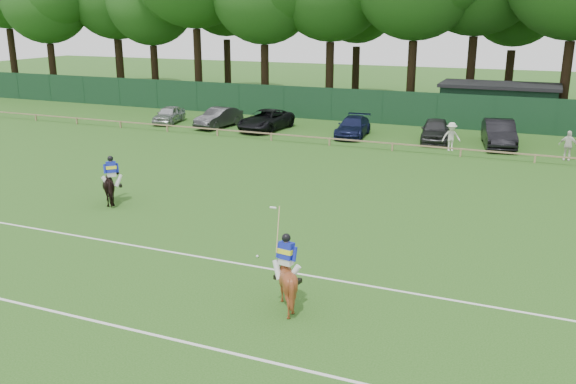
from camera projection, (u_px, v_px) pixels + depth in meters
The scene contains 19 objects.
ground at pixel (241, 251), 21.14m from camera, with size 160.00×160.00×0.00m, color #1E4C14.
horse_dark at pixel (113, 186), 26.36m from camera, with size 0.82×1.80×1.52m, color black.
horse_chestnut at pixel (286, 280), 17.01m from camera, with size 1.28×1.44×1.58m, color brown.
sedan_silver at pixel (169, 115), 45.89m from camera, with size 1.51×3.75×1.28m, color #ABADB1.
sedan_grey at pixel (219, 118), 44.18m from camera, with size 1.49×4.26×1.40m, color #29292B.
suv_black at pixel (266, 120), 43.10m from camera, with size 2.36×5.12×1.42m, color black.
sedan_navy at pixel (353, 127), 40.87m from camera, with size 1.83×4.50×1.31m, color #13193E.
hatch_grey at pixel (435, 130), 39.13m from camera, with size 1.75×4.36×1.48m, color #2B2B2D.
estate_black at pixel (499, 133), 37.68m from camera, with size 1.74×5.00×1.65m, color black.
spectator_left at pixel (451, 137), 36.50m from camera, with size 1.11×0.64×1.72m, color silver.
spectator_mid at pixel (568, 145), 34.14m from camera, with size 0.99×0.41×1.68m, color silver.
rider_dark at pixel (111, 171), 26.15m from camera, with size 0.76×0.76×1.41m.
rider_chestnut at pixel (286, 256), 16.80m from camera, with size 0.93×0.65×2.05m.
polo_ball at pixel (257, 256), 20.60m from camera, with size 0.09×0.09×0.09m, color silver.
pitch_lines at pixel (187, 292), 18.04m from camera, with size 60.00×5.10×0.01m.
pitch_rail at pixel (376, 142), 36.93m from camera, with size 62.10×0.10×0.50m.
perimeter_fence at pixel (409, 109), 44.67m from camera, with size 92.08×0.08×2.50m.
utility_shed at pixel (498, 104), 45.00m from camera, with size 8.40×4.40×3.04m.
tree_row at pixel (452, 112), 51.35m from camera, with size 96.00×12.00×21.00m, color #26561C, non-canonical shape.
Camera 1 is at (9.16, -17.53, 7.92)m, focal length 38.00 mm.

